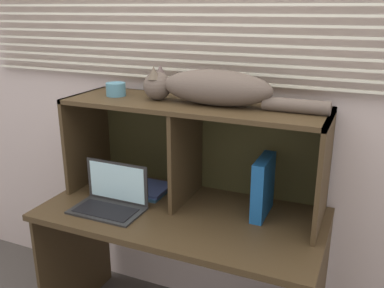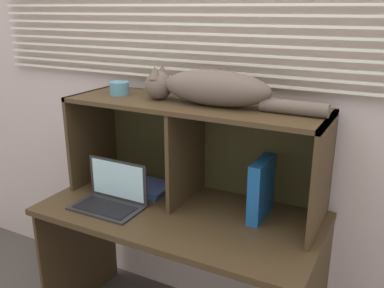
{
  "view_description": "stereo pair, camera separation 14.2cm",
  "coord_description": "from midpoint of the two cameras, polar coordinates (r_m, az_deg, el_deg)",
  "views": [
    {
      "loc": [
        0.77,
        -1.46,
        1.69
      ],
      "look_at": [
        0.0,
        0.3,
        1.06
      ],
      "focal_mm": 39.2,
      "sensor_mm": 36.0,
      "label": 1
    },
    {
      "loc": [
        0.9,
        -1.4,
        1.69
      ],
      "look_at": [
        0.0,
        0.3,
        1.06
      ],
      "focal_mm": 39.2,
      "sensor_mm": 36.0,
      "label": 2
    }
  ],
  "objects": [
    {
      "name": "desk",
      "position": [
        2.11,
        -3.41,
        -12.91
      ],
      "size": [
        1.35,
        0.67,
        0.76
      ],
      "color": "#3F2F1B",
      "rests_on": "ground"
    },
    {
      "name": "binder_upright",
      "position": [
        1.97,
        7.61,
        -5.81
      ],
      "size": [
        0.06,
        0.23,
        0.28
      ],
      "primitive_type": "cube",
      "color": "#185191",
      "rests_on": "desk"
    },
    {
      "name": "back_panel_with_blinds",
      "position": [
        2.19,
        0.73,
        6.75
      ],
      "size": [
        4.4,
        0.08,
        2.5
      ],
      "color": "beige",
      "rests_on": "ground"
    },
    {
      "name": "book_stack",
      "position": [
        2.24,
        -7.7,
        -6.2
      ],
      "size": [
        0.19,
        0.21,
        0.03
      ],
      "color": "#2F5B7E",
      "rests_on": "desk"
    },
    {
      "name": "hutch_shelf_unit",
      "position": [
        2.05,
        -1.69,
        1.46
      ],
      "size": [
        1.27,
        0.39,
        0.5
      ],
      "color": "#3F2F1B",
      "rests_on": "desk"
    },
    {
      "name": "small_basket",
      "position": [
        2.18,
        -12.18,
        7.27
      ],
      "size": [
        0.1,
        0.1,
        0.07
      ],
      "primitive_type": "cylinder",
      "color": "teal",
      "rests_on": "hutch_shelf_unit"
    },
    {
      "name": "cat",
      "position": [
        1.92,
        0.44,
        7.61
      ],
      "size": [
        0.87,
        0.17,
        0.17
      ],
      "color": "brown",
      "rests_on": "hutch_shelf_unit"
    },
    {
      "name": "laptop",
      "position": [
        2.09,
        -12.91,
        -7.34
      ],
      "size": [
        0.34,
        0.2,
        0.22
      ],
      "color": "#252525",
      "rests_on": "desk"
    }
  ]
}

